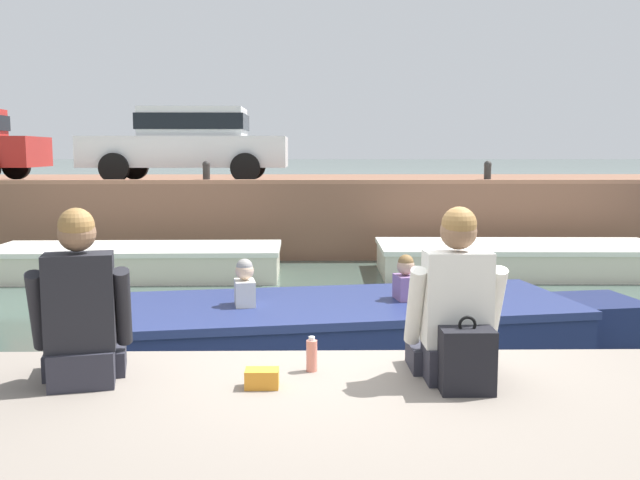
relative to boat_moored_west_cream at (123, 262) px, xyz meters
The scene contains 14 objects.
ground_plane 4.51m from the boat_moored_west_cream, 40.60° to the right, with size 400.00×400.00×0.00m, color #42564C.
far_quay_wall 5.90m from the boat_moored_west_cream, 54.46° to the left, with size 60.00×6.00×1.51m, color brown.
far_wall_coping 4.12m from the boat_moored_west_cream, 29.13° to the left, with size 60.00×0.24×0.08m, color #9F6C52.
boat_moored_west_cream is the anchor object (origin of this frame).
boat_moored_central_cream 7.09m from the boat_moored_west_cream, ahead, with size 5.88×2.11×0.53m.
motorboat_passing 5.95m from the boat_moored_west_cream, 51.50° to the right, with size 6.07×2.60×1.04m.
car_left_inner_white 3.92m from the boat_moored_west_cream, 78.96° to the left, with size 4.26×1.89×1.54m.
mooring_bollard_mid 2.77m from the boat_moored_west_cream, 60.44° to the left, with size 0.15×0.15×0.44m.
mooring_bollard_east 7.17m from the boat_moored_west_cream, 16.87° to the left, with size 0.15×0.15×0.44m.
person_seated_left 8.52m from the boat_moored_west_cream, 76.87° to the right, with size 0.58×0.59×0.97m.
person_seated_right 9.16m from the boat_moored_west_cream, 64.16° to the right, with size 0.54×0.53×0.97m.
bottle_drink 8.70m from the boat_moored_west_cream, 68.50° to the right, with size 0.06×0.06×0.20m.
backpack_on_ledge 9.35m from the boat_moored_west_cream, 64.66° to the right, with size 0.28×0.24×0.41m.
snack_bag 8.87m from the boat_moored_west_cream, 70.80° to the right, with size 0.18×0.12×0.10m, color orange.
Camera 1 is at (-0.26, -4.41, 2.13)m, focal length 40.00 mm.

